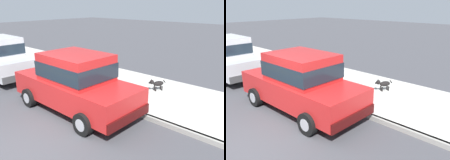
% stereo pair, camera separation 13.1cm
% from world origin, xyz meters
% --- Properties ---
extents(ground_plane, '(80.00, 80.00, 0.00)m').
position_xyz_m(ground_plane, '(0.00, 0.00, 0.00)').
color(ground_plane, '#424247').
extents(curb, '(0.16, 64.00, 0.14)m').
position_xyz_m(curb, '(3.20, 0.00, 0.07)').
color(curb, gray).
rests_on(curb, ground).
extents(sidewalk, '(3.60, 64.00, 0.14)m').
position_xyz_m(sidewalk, '(5.00, 0.00, 0.07)').
color(sidewalk, '#B7B5AD').
rests_on(sidewalk, ground).
extents(car_red_sedan, '(2.05, 4.60, 1.92)m').
position_xyz_m(car_red_sedan, '(2.18, 0.70, 0.98)').
color(car_red_sedan, red).
rests_on(car_red_sedan, ground).
extents(car_silver_sedan, '(2.05, 4.61, 1.92)m').
position_xyz_m(car_silver_sedan, '(2.13, 6.35, 0.98)').
color(car_silver_sedan, '#BCBCC1').
rests_on(car_silver_sedan, ground).
extents(dog_black, '(0.68, 0.44, 0.49)m').
position_xyz_m(dog_black, '(5.23, -0.49, 0.43)').
color(dog_black, black).
rests_on(dog_black, sidewalk).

